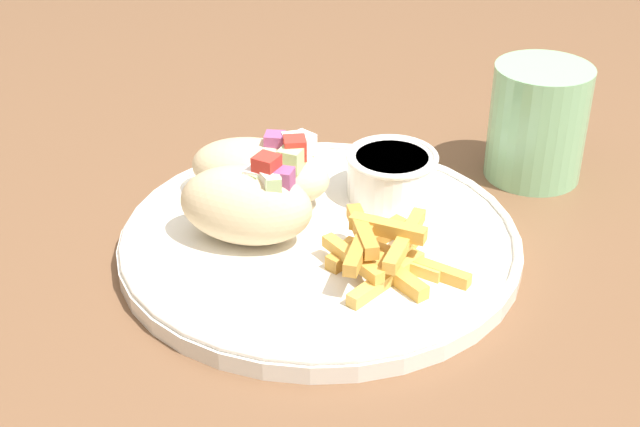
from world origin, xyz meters
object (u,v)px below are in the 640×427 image
Objects in this scene: pita_sandwich_far at (259,173)px; sauce_ramekin at (390,172)px; pita_sandwich_near at (247,204)px; plate at (320,240)px; fries_pile at (384,253)px; water_glass at (537,128)px.

pita_sandwich_far is 0.11m from sauce_ramekin.
pita_sandwich_near is 0.91× the size of pita_sandwich_far.
plate is 0.08m from pita_sandwich_far.
sauce_ramekin reaches higher than plate.
sauce_ramekin is at bearing 72.79° from plate.
pita_sandwich_far reaches higher than fries_pile.
plate is 0.23m from water_glass.
water_glass reaches higher than fries_pile.
pita_sandwich_near reaches higher than sauce_ramekin.
water_glass is at bearing 74.22° from fries_pile.
water_glass is (0.12, 0.20, 0.04)m from plate.
plate is 0.07m from fries_pile.
plate is at bearing -122.04° from water_glass.
sauce_ramekin is (0.07, 0.11, -0.01)m from pita_sandwich_near.
fries_pile is 0.22m from water_glass.
pita_sandwich_near is 0.11m from fries_pile.
fries_pile is at bearing -24.06° from pita_sandwich_far.
water_glass reaches higher than pita_sandwich_near.
sauce_ramekin reaches higher than fries_pile.
pita_sandwich_far is 0.25m from water_glass.
pita_sandwich_far is (-0.02, 0.05, -0.00)m from pita_sandwich_near.
plate is 0.09m from sauce_ramekin.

